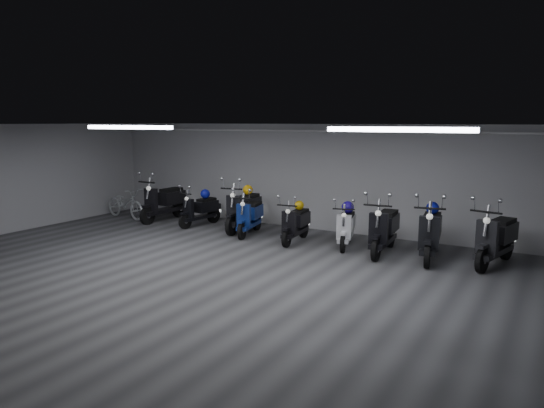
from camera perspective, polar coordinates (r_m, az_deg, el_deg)
The scene contains 21 objects.
floor at distance 9.34m, azimuth -6.64°, elevation -8.69°, with size 14.00×10.00×0.01m, color #37373A.
ceiling at distance 8.88m, azimuth -6.99°, elevation 8.83°, with size 14.00×10.00×0.01m, color gray.
back_wall at distance 13.30m, azimuth 6.32°, elevation 2.92°, with size 14.00×0.01×2.80m, color #A0A0A2.
fluor_strip_left at distance 11.63m, azimuth -15.89°, elevation 8.33°, with size 2.40×0.18×0.08m, color white.
fluor_strip_right at distance 8.41m, azimuth 14.09°, elevation 8.15°, with size 2.40×0.18×0.08m, color white.
conduit at distance 13.14m, azimuth 6.26°, elevation 8.18°, with size 0.05×0.05×13.60m, color white.
scooter_0 at distance 14.94m, azimuth -12.14°, elevation 0.93°, with size 0.67×2.00×1.49m, color black, non-canonical shape.
scooter_1 at distance 14.07m, azimuth -8.18°, elevation -0.07°, with size 0.53×1.60×1.19m, color black, non-canonical shape.
scooter_3 at distance 13.32m, azimuth -3.26°, elevation 0.12°, with size 0.67×2.00×1.49m, color black, non-canonical shape.
scooter_4 at distance 12.84m, azimuth -2.55°, elevation -0.71°, with size 0.57×1.71×1.27m, color navy, non-canonical shape.
scooter_5 at distance 12.04m, azimuth 2.68°, elevation -1.53°, with size 0.54×1.62×1.21m, color black, non-canonical shape.
scooter_6 at distance 11.72m, azimuth 8.38°, elevation -1.93°, with size 0.54×1.62×1.21m, color silver, non-canonical shape.
scooter_7 at distance 11.23m, azimuth 12.55°, elevation -1.92°, with size 0.65×1.95×1.45m, color black, non-canonical shape.
scooter_8 at distance 11.01m, azimuth 17.49°, elevation -2.26°, with size 0.66×1.99×1.48m, color black, non-canonical shape.
scooter_9 at distance 10.99m, azimuth 24.01°, elevation -2.70°, with size 0.66×1.98×1.47m, color black, non-canonical shape.
bicycle at distance 15.66m, azimuth -16.23°, elevation 0.44°, with size 0.60×1.71×1.10m, color silver.
helmet_0 at distance 13.52m, azimuth -2.74°, elevation 1.60°, with size 0.27×0.27×0.27m, color #F4AD0E.
helmet_1 at distance 11.89m, azimuth 8.54°, elevation -0.37°, with size 0.29×0.29×0.29m, color #1D0C87.
helmet_2 at distance 14.18m, azimuth -7.55°, elevation 1.14°, with size 0.26×0.26×0.26m, color #0D1394.
helmet_3 at distance 12.20m, azimuth 3.09°, elevation -0.16°, with size 0.23×0.23×0.23m, color #C1930B.
helmet_4 at distance 11.23m, azimuth 17.66°, elevation -0.43°, with size 0.27×0.27×0.27m, color navy.
Camera 1 is at (5.38, -7.07, 2.87)m, focal length 33.38 mm.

